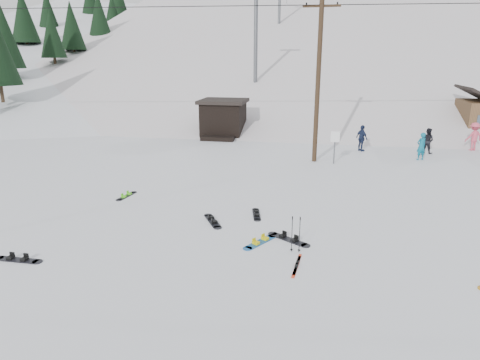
# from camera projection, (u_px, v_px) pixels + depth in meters

# --- Properties ---
(ground) EXTENTS (200.00, 200.00, 0.00)m
(ground) POSITION_uv_depth(u_px,v_px,m) (229.00, 274.00, 11.97)
(ground) COLOR white
(ground) RESTS_ON ground
(ski_slope) EXTENTS (60.00, 85.24, 65.97)m
(ski_slope) POSITION_uv_depth(u_px,v_px,m) (304.00, 174.00, 67.18)
(ski_slope) COLOR silver
(ski_slope) RESTS_ON ground
(ridge_left) EXTENTS (47.54, 95.03, 58.38)m
(ridge_left) POSITION_uv_depth(u_px,v_px,m) (70.00, 168.00, 66.83)
(ridge_left) COLOR white
(ridge_left) RESTS_ON ground
(treeline_left) EXTENTS (20.00, 64.00, 10.00)m
(treeline_left) POSITION_uv_depth(u_px,v_px,m) (40.00, 103.00, 55.85)
(treeline_left) COLOR black
(treeline_left) RESTS_ON ground
(treeline_crest) EXTENTS (50.00, 6.00, 10.00)m
(treeline_crest) POSITION_uv_depth(u_px,v_px,m) (313.00, 84.00, 93.06)
(treeline_crest) COLOR black
(treeline_crest) RESTS_ON ski_slope
(utility_pole) EXTENTS (2.00, 0.26, 9.00)m
(utility_pole) POSITION_uv_depth(u_px,v_px,m) (318.00, 78.00, 23.50)
(utility_pole) COLOR #3A2819
(utility_pole) RESTS_ON ground
(trail_sign) EXTENTS (0.50, 0.09, 1.85)m
(trail_sign) POSITION_uv_depth(u_px,v_px,m) (335.00, 142.00, 23.85)
(trail_sign) COLOR #595B60
(trail_sign) RESTS_ON ground
(lift_hut) EXTENTS (3.40, 4.10, 2.75)m
(lift_hut) POSITION_uv_depth(u_px,v_px,m) (223.00, 118.00, 32.24)
(lift_hut) COLOR black
(lift_hut) RESTS_ON ground
(lift_tower_near) EXTENTS (2.20, 0.36, 8.00)m
(lift_tower_near) POSITION_uv_depth(u_px,v_px,m) (256.00, 33.00, 38.79)
(lift_tower_near) COLOR #595B60
(lift_tower_near) RESTS_ON ski_slope
(hero_snowboard) EXTENTS (0.96, 1.42, 0.11)m
(hero_snowboard) POSITION_uv_depth(u_px,v_px,m) (260.00, 242.00, 13.98)
(hero_snowboard) COLOR #18589D
(hero_snowboard) RESTS_ON ground
(hero_skis) EXTENTS (0.22, 1.52, 0.08)m
(hero_skis) POSITION_uv_depth(u_px,v_px,m) (297.00, 265.00, 12.43)
(hero_skis) COLOR red
(hero_skis) RESTS_ON ground
(ski_poles) EXTENTS (0.32, 0.08, 1.16)m
(ski_poles) POSITION_uv_depth(u_px,v_px,m) (296.00, 234.00, 13.18)
(ski_poles) COLOR black
(ski_poles) RESTS_ON ground
(board_scatter_a) EXTENTS (1.60, 0.30, 0.11)m
(board_scatter_a) POSITION_uv_depth(u_px,v_px,m) (18.00, 259.00, 12.76)
(board_scatter_a) COLOR black
(board_scatter_a) RESTS_ON ground
(board_scatter_b) EXTENTS (0.96, 1.43, 0.11)m
(board_scatter_b) POSITION_uv_depth(u_px,v_px,m) (213.00, 221.00, 15.75)
(board_scatter_b) COLOR black
(board_scatter_b) RESTS_ON ground
(board_scatter_c) EXTENTS (0.43, 1.39, 0.10)m
(board_scatter_c) POSITION_uv_depth(u_px,v_px,m) (127.00, 196.00, 18.59)
(board_scatter_c) COLOR black
(board_scatter_c) RESTS_ON ground
(board_scatter_d) EXTENTS (1.46, 1.06, 0.12)m
(board_scatter_d) POSITION_uv_depth(u_px,v_px,m) (289.00, 239.00, 14.18)
(board_scatter_d) COLOR black
(board_scatter_d) RESTS_ON ground
(board_scatter_f) EXTENTS (0.51, 1.39, 0.10)m
(board_scatter_f) POSITION_uv_depth(u_px,v_px,m) (256.00, 214.00, 16.42)
(board_scatter_f) COLOR black
(board_scatter_f) RESTS_ON ground
(skier_teal) EXTENTS (0.70, 0.62, 1.62)m
(skier_teal) POSITION_uv_depth(u_px,v_px,m) (421.00, 146.00, 24.91)
(skier_teal) COLOR #0C6580
(skier_teal) RESTS_ON ground
(skier_dark) EXTENTS (0.97, 0.93, 1.58)m
(skier_dark) POSITION_uv_depth(u_px,v_px,m) (427.00, 141.00, 26.63)
(skier_dark) COLOR black
(skier_dark) RESTS_ON ground
(skier_pink) EXTENTS (1.33, 1.08, 1.80)m
(skier_pink) POSITION_uv_depth(u_px,v_px,m) (474.00, 137.00, 27.41)
(skier_pink) COLOR #D64B63
(skier_pink) RESTS_ON ground
(skier_navy) EXTENTS (0.91, 1.03, 1.67)m
(skier_navy) POSITION_uv_depth(u_px,v_px,m) (362.00, 138.00, 27.20)
(skier_navy) COLOR #1A2442
(skier_navy) RESTS_ON ground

